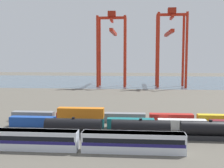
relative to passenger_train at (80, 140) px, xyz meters
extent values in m
plane|color=#5B564C|center=(18.67, 63.48, -2.14)|extent=(420.00, 420.00, 0.00)
cube|color=#475B6B|center=(18.67, 161.98, -2.14)|extent=(400.00, 110.00, 0.01)
cube|color=silver|center=(-10.44, 0.00, -0.19)|extent=(19.98, 3.10, 3.90)
cube|color=navy|center=(-10.44, 0.00, -0.29)|extent=(19.58, 3.14, 0.64)
cube|color=black|center=(-10.44, 0.00, 0.49)|extent=(19.18, 3.13, 0.90)
cube|color=slate|center=(-10.44, 0.00, 1.58)|extent=(19.78, 2.85, 0.36)
cube|color=silver|center=(10.44, 0.00, -0.19)|extent=(19.98, 3.10, 3.90)
cube|color=navy|center=(10.44, 0.00, -0.29)|extent=(19.58, 3.14, 0.64)
cube|color=black|center=(10.44, 0.00, 0.49)|extent=(19.18, 3.13, 0.90)
cube|color=slate|center=(10.44, 0.00, 1.58)|extent=(19.78, 2.85, 0.36)
cube|color=#232326|center=(-3.49, 9.73, -1.59)|extent=(13.18, 2.50, 1.10)
cylinder|color=black|center=(-3.49, 9.73, 0.49)|extent=(13.18, 3.07, 3.07)
cylinder|color=black|center=(-3.49, 9.73, 2.21)|extent=(0.70, 0.70, 0.36)
cube|color=#232326|center=(12.04, 9.73, -1.59)|extent=(13.18, 2.50, 1.10)
cylinder|color=black|center=(12.04, 9.73, 0.49)|extent=(13.18, 3.07, 3.07)
cylinder|color=black|center=(12.04, 9.73, 2.21)|extent=(0.70, 0.70, 0.36)
cube|color=#232326|center=(27.57, 9.73, -1.59)|extent=(13.18, 2.50, 1.10)
cylinder|color=black|center=(27.57, 9.73, 0.49)|extent=(13.18, 3.07, 3.07)
cylinder|color=black|center=(27.57, 9.73, 2.21)|extent=(0.70, 0.70, 0.36)
cube|color=#1C4299|center=(-16.40, 18.20, -0.84)|extent=(12.10, 2.44, 2.60)
cube|color=#146066|center=(-3.38, 18.20, -0.84)|extent=(12.10, 2.44, 2.60)
cube|color=orange|center=(-3.38, 18.20, 1.76)|extent=(12.10, 2.44, 2.60)
cube|color=#146066|center=(9.63, 18.20, -0.84)|extent=(12.10, 2.44, 2.60)
cube|color=silver|center=(22.65, 18.20, -0.84)|extent=(12.10, 2.44, 2.60)
cube|color=slate|center=(-18.83, 25.06, -0.84)|extent=(12.10, 2.44, 2.60)
cube|color=#AD211C|center=(-5.61, 25.06, -0.84)|extent=(12.10, 2.44, 2.60)
cube|color=slate|center=(7.61, 25.06, -0.84)|extent=(12.10, 2.44, 2.60)
cube|color=#AD211C|center=(20.83, 25.06, -0.84)|extent=(12.10, 2.44, 2.60)
cube|color=gold|center=(34.05, 25.06, -0.84)|extent=(12.10, 2.44, 2.60)
cylinder|color=red|center=(-12.33, 116.86, 19.44)|extent=(1.50, 1.50, 43.18)
cylinder|color=red|center=(4.22, 116.86, 19.44)|extent=(1.50, 1.50, 43.18)
cylinder|color=red|center=(-12.33, 127.03, 19.44)|extent=(1.50, 1.50, 43.18)
cylinder|color=red|center=(4.22, 127.03, 19.44)|extent=(1.50, 1.50, 43.18)
cube|color=red|center=(-4.06, 121.94, 40.23)|extent=(18.16, 1.20, 1.60)
cube|color=red|center=(-4.06, 121.94, 38.63)|extent=(1.20, 11.77, 1.60)
cube|color=red|center=(-4.06, 135.33, 32.56)|extent=(2.00, 38.26, 2.00)
cube|color=maroon|center=(-4.06, 121.94, 42.63)|extent=(4.80, 4.00, 3.20)
cylinder|color=red|center=(24.16, 116.16, 20.19)|extent=(1.50, 1.50, 44.67)
cylinder|color=red|center=(40.69, 116.16, 20.19)|extent=(1.50, 1.50, 44.67)
cylinder|color=red|center=(24.16, 127.73, 20.19)|extent=(1.50, 1.50, 44.67)
cylinder|color=red|center=(40.69, 127.73, 20.19)|extent=(1.50, 1.50, 44.67)
cube|color=red|center=(32.42, 121.94, 41.73)|extent=(18.12, 1.20, 1.60)
cube|color=red|center=(32.42, 121.94, 40.13)|extent=(1.20, 13.17, 1.60)
cube|color=red|center=(32.42, 135.75, 31.81)|extent=(2.00, 39.46, 2.00)
cube|color=maroon|center=(32.42, 121.94, 44.13)|extent=(4.80, 4.00, 3.20)
camera|label=1|loc=(10.77, -53.03, 16.32)|focal=44.97mm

